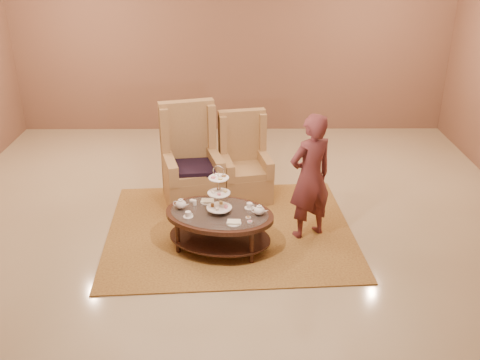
{
  "coord_description": "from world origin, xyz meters",
  "views": [
    {
      "loc": [
        0.08,
        -5.84,
        3.47
      ],
      "look_at": [
        0.12,
        0.2,
        0.66
      ],
      "focal_mm": 40.0,
      "sensor_mm": 36.0,
      "label": 1
    }
  ],
  "objects_px": {
    "person": "(310,177)",
    "armchair_left": "(192,170)",
    "tea_table": "(219,219)",
    "armchair_right": "(244,169)"
  },
  "relations": [
    {
      "from": "person",
      "to": "armchair_left",
      "type": "bearing_deg",
      "value": -60.25
    },
    {
      "from": "tea_table",
      "to": "armchair_right",
      "type": "xyz_separation_m",
      "value": [
        0.31,
        1.43,
        0.02
      ]
    },
    {
      "from": "tea_table",
      "to": "armchair_left",
      "type": "relative_size",
      "value": 1.06
    },
    {
      "from": "person",
      "to": "tea_table",
      "type": "bearing_deg",
      "value": -12.47
    },
    {
      "from": "armchair_right",
      "to": "person",
      "type": "bearing_deg",
      "value": -66.79
    },
    {
      "from": "armchair_left",
      "to": "armchair_right",
      "type": "relative_size",
      "value": 1.14
    },
    {
      "from": "armchair_left",
      "to": "armchair_right",
      "type": "xyz_separation_m",
      "value": [
        0.74,
        0.16,
        -0.06
      ]
    },
    {
      "from": "armchair_right",
      "to": "person",
      "type": "height_order",
      "value": "person"
    },
    {
      "from": "tea_table",
      "to": "armchair_right",
      "type": "relative_size",
      "value": 1.2
    },
    {
      "from": "tea_table",
      "to": "person",
      "type": "xyz_separation_m",
      "value": [
        1.09,
        0.29,
        0.41
      ]
    }
  ]
}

